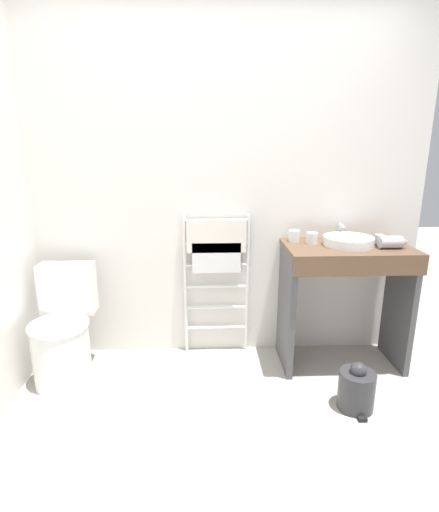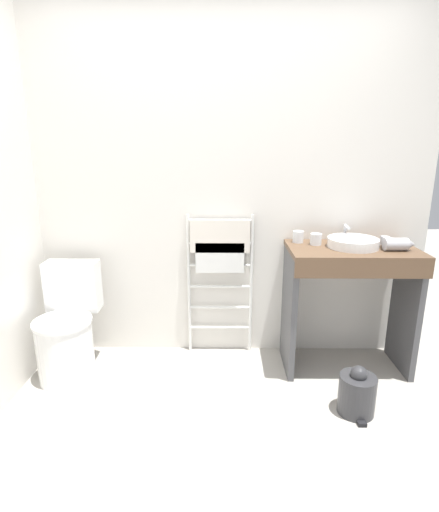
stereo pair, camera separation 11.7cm
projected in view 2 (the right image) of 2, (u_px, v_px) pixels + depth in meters
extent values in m
plane|color=#A8A399|center=(225.00, 492.00, 1.87)|extent=(12.00, 12.00, 0.00)
cube|color=silver|center=(225.00, 185.00, 2.90)|extent=(2.96, 0.12, 2.57)
cylinder|color=white|center=(66.00, 351.00, 2.73)|extent=(0.37, 0.37, 0.41)
cylinder|color=white|center=(62.00, 322.00, 2.67)|extent=(0.39, 0.39, 0.02)
cube|color=white|center=(73.00, 286.00, 2.86)|extent=(0.37, 0.16, 0.36)
cylinder|color=silver|center=(70.00, 261.00, 2.81)|extent=(0.05, 0.05, 0.01)
cylinder|color=white|center=(189.00, 285.00, 3.02)|extent=(0.02, 0.02, 1.09)
cylinder|color=white|center=(251.00, 285.00, 3.01)|extent=(0.02, 0.02, 1.09)
cylinder|color=white|center=(220.00, 327.00, 3.11)|extent=(0.47, 0.02, 0.02)
cylinder|color=white|center=(220.00, 307.00, 3.07)|extent=(0.47, 0.02, 0.02)
cylinder|color=white|center=(220.00, 286.00, 3.02)|extent=(0.47, 0.02, 0.02)
cylinder|color=white|center=(220.00, 265.00, 2.97)|extent=(0.47, 0.02, 0.02)
cylinder|color=white|center=(220.00, 243.00, 2.93)|extent=(0.47, 0.02, 0.02)
cylinder|color=white|center=(220.00, 220.00, 2.88)|extent=(0.47, 0.02, 0.02)
cube|color=silver|center=(220.00, 236.00, 2.88)|extent=(0.43, 0.04, 0.24)
cube|color=silver|center=(220.00, 258.00, 2.93)|extent=(0.36, 0.04, 0.23)
cube|color=brown|center=(353.00, 250.00, 2.70)|extent=(0.86, 0.50, 0.03)
cube|color=brown|center=(364.00, 270.00, 2.49)|extent=(0.86, 0.02, 0.10)
cube|color=#4C4C4F|center=(289.00, 311.00, 2.83)|extent=(0.04, 0.43, 0.86)
cube|color=#4C4C4F|center=(405.00, 312.00, 2.82)|extent=(0.04, 0.43, 0.86)
cylinder|color=white|center=(353.00, 243.00, 2.70)|extent=(0.34, 0.34, 0.06)
cylinder|color=silver|center=(353.00, 239.00, 2.69)|extent=(0.28, 0.28, 0.01)
cylinder|color=silver|center=(345.00, 232.00, 2.89)|extent=(0.02, 0.02, 0.12)
cylinder|color=silver|center=(347.00, 227.00, 2.83)|extent=(0.02, 0.09, 0.02)
cylinder|color=white|center=(298.00, 237.00, 2.83)|extent=(0.08, 0.08, 0.08)
cylinder|color=white|center=(316.00, 239.00, 2.77)|extent=(0.08, 0.08, 0.08)
cylinder|color=#B7B7BC|center=(396.00, 244.00, 2.61)|extent=(0.15, 0.09, 0.09)
cone|color=#9C9CA0|center=(411.00, 244.00, 2.61)|extent=(0.05, 0.07, 0.07)
cube|color=#B7B7BC|center=(386.00, 241.00, 2.70)|extent=(0.05, 0.08, 0.06)
cylinder|color=#333335|center=(357.00, 394.00, 2.40)|extent=(0.22, 0.22, 0.24)
sphere|color=#333335|center=(359.00, 374.00, 2.36)|extent=(0.10, 0.10, 0.10)
cube|color=black|center=(362.00, 424.00, 2.31)|extent=(0.05, 0.04, 0.02)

